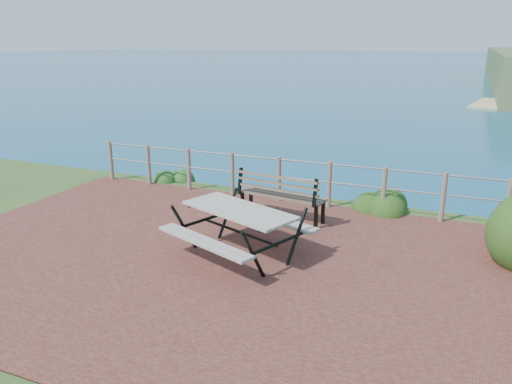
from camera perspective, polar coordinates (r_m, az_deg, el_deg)
ground at (r=8.40m, az=-5.50°, el=-7.57°), size 10.00×7.00×0.12m
ocean at (r=206.76m, az=22.70°, el=14.72°), size 1200.00×1200.00×0.00m
safety_railing at (r=11.09m, az=2.62°, el=1.76°), size 9.40×0.10×1.00m
picnic_table at (r=8.23m, az=-1.95°, el=-4.04°), size 2.12×1.61×0.83m
park_bench at (r=9.91m, az=2.98°, el=0.44°), size 1.83×0.69×1.01m
shrub_lip_west at (r=13.16m, az=-9.19°, el=1.41°), size 0.76×0.76×0.49m
shrub_lip_east at (r=11.07m, az=13.93°, el=-1.88°), size 0.86×0.86×0.63m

